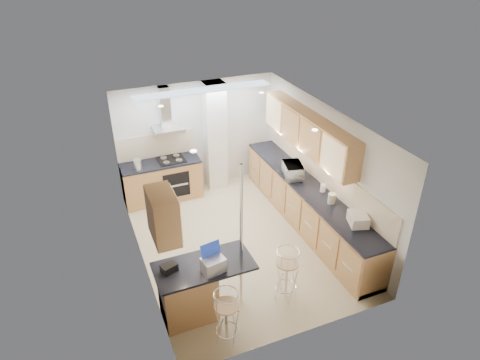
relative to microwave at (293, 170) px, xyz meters
name	(u,v)px	position (x,y,z in m)	size (l,w,h in m)	color
ground	(238,241)	(-1.38, -0.44, -1.06)	(4.80, 4.80, 0.00)	tan
room_shell	(246,160)	(-1.06, -0.06, 0.48)	(3.64, 4.84, 2.51)	silver
right_counter	(307,205)	(0.12, -0.44, -0.60)	(0.63, 4.40, 0.92)	#B07A46
back_counter	(162,180)	(-2.33, 1.66, -0.60)	(1.70, 0.63, 0.92)	#B07A46
peninsula	(205,288)	(-2.51, -1.89, -0.59)	(1.47, 0.72, 0.94)	#B07A46
microwave	(293,170)	(0.00, 0.00, 0.00)	(0.51, 0.35, 0.28)	white
laptop	(213,265)	(-2.42, -2.06, -0.01)	(0.32, 0.24, 0.22)	#929499
bag	(169,268)	(-3.01, -1.82, -0.06)	(0.22, 0.16, 0.12)	black
bar_stool_near	(227,317)	(-2.41, -2.54, -0.60)	(0.38, 0.38, 0.93)	tan
bar_stool_end	(287,274)	(-1.21, -2.08, -0.59)	(0.39, 0.39, 0.95)	tan
jar_a	(294,168)	(0.12, 0.15, -0.04)	(0.12, 0.12, 0.20)	beige
jar_b	(297,168)	(0.17, 0.15, -0.06)	(0.11, 0.11, 0.16)	beige
jar_c	(332,198)	(0.18, -1.13, -0.05)	(0.14, 0.14, 0.19)	#B9B894
jar_d	(323,188)	(0.25, -0.73, -0.07)	(0.10, 0.10, 0.15)	white
bread_bin	(358,219)	(0.23, -1.86, -0.05)	(0.29, 0.37, 0.19)	beige
kettle	(138,165)	(-2.83, 1.48, -0.02)	(0.16, 0.16, 0.24)	silver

